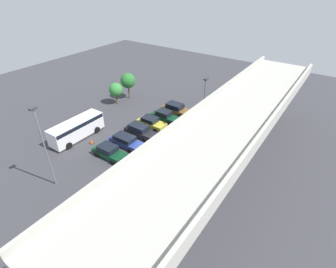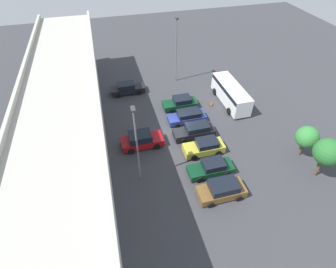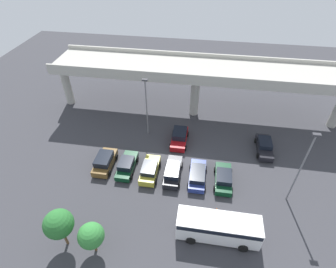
{
  "view_description": "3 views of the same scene",
  "coord_description": "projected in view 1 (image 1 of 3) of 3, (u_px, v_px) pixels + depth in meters",
  "views": [
    {
      "loc": [
        21.48,
        18.82,
        19.65
      ],
      "look_at": [
        -1.98,
        2.54,
        1.52
      ],
      "focal_mm": 28.0,
      "sensor_mm": 36.0,
      "label": 1
    },
    {
      "loc": [
        -22.2,
        6.97,
        20.36
      ],
      "look_at": [
        -1.7,
        1.55,
        1.32
      ],
      "focal_mm": 28.0,
      "sensor_mm": 36.0,
      "label": 2
    },
    {
      "loc": [
        1.23,
        -21.93,
        23.47
      ],
      "look_at": [
        -2.69,
        3.12,
        2.27
      ],
      "focal_mm": 28.0,
      "sensor_mm": 36.0,
      "label": 3
    }
  ],
  "objects": [
    {
      "name": "traffic_cone",
      "position": [
        91.0,
        141.0,
        34.51
      ],
      "size": [
        0.44,
        0.44,
        0.7
      ],
      "color": "black",
      "rests_on": "ground_plane"
    },
    {
      "name": "parked_car_2",
      "position": [
        151.0,
        123.0,
        37.78
      ],
      "size": [
        2.03,
        4.34,
        1.58
      ],
      "rotation": [
        0.0,
        0.0,
        1.57
      ],
      "color": "gold",
      "rests_on": "ground_plane"
    },
    {
      "name": "parked_car_3",
      "position": [
        140.0,
        131.0,
        35.85
      ],
      "size": [
        1.97,
        4.73,
        1.62
      ],
      "rotation": [
        0.0,
        0.0,
        1.57
      ],
      "color": "black",
      "rests_on": "ground_plane"
    },
    {
      "name": "lamp_post_near_aisle",
      "position": [
        204.0,
        105.0,
        33.29
      ],
      "size": [
        0.7,
        0.35,
        8.48
      ],
      "color": "slate",
      "rests_on": "ground_plane"
    },
    {
      "name": "parked_car_4",
      "position": [
        126.0,
        141.0,
        33.92
      ],
      "size": [
        2.05,
        4.6,
        1.43
      ],
      "rotation": [
        0.0,
        0.0,
        1.57
      ],
      "color": "navy",
      "rests_on": "ground_plane"
    },
    {
      "name": "tree_front_centre",
      "position": [
        116.0,
        90.0,
        43.58
      ],
      "size": [
        2.29,
        2.29,
        3.67
      ],
      "color": "brown",
      "rests_on": "ground_plane"
    },
    {
      "name": "parked_car_5",
      "position": [
        109.0,
        152.0,
        31.9
      ],
      "size": [
        2.07,
        4.48,
        1.51
      ],
      "rotation": [
        0.0,
        0.0,
        1.57
      ],
      "color": "#0C381E",
      "rests_on": "ground_plane"
    },
    {
      "name": "lamp_post_mid_lot",
      "position": [
        44.0,
        143.0,
        25.37
      ],
      "size": [
        0.7,
        0.35,
        9.15
      ],
      "color": "slate",
      "rests_on": "ground_plane"
    },
    {
      "name": "shuttle_bus",
      "position": [
        77.0,
        128.0,
        35.08
      ],
      "size": [
        7.63,
        2.56,
        2.57
      ],
      "color": "white",
      "rests_on": "ground_plane"
    },
    {
      "name": "parked_car_0",
      "position": [
        175.0,
        109.0,
        41.45
      ],
      "size": [
        2.13,
        4.36,
        1.68
      ],
      "rotation": [
        0.0,
        0.0,
        1.57
      ],
      "color": "brown",
      "rests_on": "ground_plane"
    },
    {
      "name": "parked_car_7",
      "position": [
        178.0,
        146.0,
        32.85
      ],
      "size": [
        2.18,
        4.55,
        1.72
      ],
      "rotation": [
        0.0,
        0.0,
        -1.57
      ],
      "color": "maroon",
      "rests_on": "ground_plane"
    },
    {
      "name": "parked_car_1",
      "position": [
        165.0,
        116.0,
        39.63
      ],
      "size": [
        1.98,
        4.56,
        1.52
      ],
      "rotation": [
        0.0,
        0.0,
        1.57
      ],
      "color": "#0C381E",
      "rests_on": "ground_plane"
    },
    {
      "name": "tree_front_left",
      "position": [
        128.0,
        81.0,
        45.05
      ],
      "size": [
        2.58,
        2.58,
        4.57
      ],
      "color": "brown",
      "rests_on": "ground_plane"
    },
    {
      "name": "highway_overpass",
      "position": [
        231.0,
        124.0,
        25.35
      ],
      "size": [
        41.21,
        7.05,
        8.26
      ],
      "color": "#ADAAA0",
      "rests_on": "ground_plane"
    },
    {
      "name": "ground_plane",
      "position": [
        144.0,
        144.0,
        34.49
      ],
      "size": [
        85.58,
        85.58,
        0.0
      ],
      "primitive_type": "plane",
      "color": "#38383D"
    },
    {
      "name": "parked_car_6",
      "position": [
        116.0,
        200.0,
        25.29
      ],
      "size": [
        1.98,
        4.67,
        1.52
      ],
      "rotation": [
        0.0,
        0.0,
        -1.57
      ],
      "color": "black",
      "rests_on": "ground_plane"
    }
  ]
}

